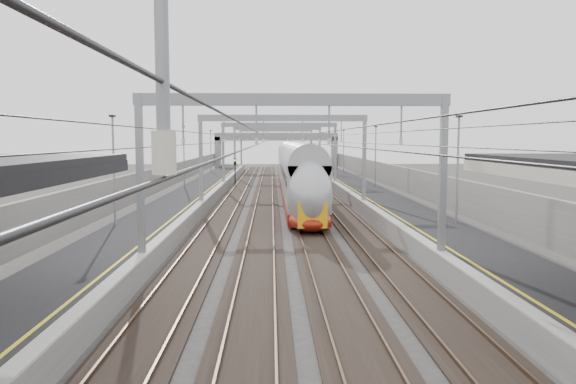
{
  "coord_description": "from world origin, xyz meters",
  "views": [
    {
      "loc": [
        -0.89,
        -1.23,
        5.73
      ],
      "look_at": [
        0.0,
        28.67,
        2.91
      ],
      "focal_mm": 35.0,
      "sensor_mm": 36.0,
      "label": 1
    }
  ],
  "objects": [
    {
      "name": "platform_left",
      "position": [
        -8.0,
        45.0,
        0.5
      ],
      "size": [
        4.0,
        120.0,
        1.0
      ],
      "primitive_type": "cube",
      "color": "black",
      "rests_on": "ground"
    },
    {
      "name": "platform_right",
      "position": [
        8.0,
        45.0,
        0.5
      ],
      "size": [
        4.0,
        120.0,
        1.0
      ],
      "primitive_type": "cube",
      "color": "black",
      "rests_on": "ground"
    },
    {
      "name": "tracks",
      "position": [
        0.0,
        45.0,
        0.05
      ],
      "size": [
        11.4,
        140.0,
        0.2
      ],
      "color": "black",
      "rests_on": "ground"
    },
    {
      "name": "overhead_line",
      "position": [
        0.0,
        51.62,
        6.14
      ],
      "size": [
        13.0,
        140.0,
        6.6
      ],
      "color": "gray",
      "rests_on": "platform_left"
    },
    {
      "name": "overbridge",
      "position": [
        0.0,
        100.0,
        5.31
      ],
      "size": [
        22.0,
        2.2,
        6.9
      ],
      "color": "slate",
      "rests_on": "ground"
    },
    {
      "name": "wall_left",
      "position": [
        -11.2,
        45.0,
        1.6
      ],
      "size": [
        0.3,
        120.0,
        3.2
      ],
      "primitive_type": "cube",
      "color": "slate",
      "rests_on": "ground"
    },
    {
      "name": "wall_right",
      "position": [
        11.2,
        45.0,
        1.6
      ],
      "size": [
        0.3,
        120.0,
        3.2
      ],
      "primitive_type": "cube",
      "color": "slate",
      "rests_on": "ground"
    },
    {
      "name": "train",
      "position": [
        1.5,
        54.42,
        2.14
      ],
      "size": [
        2.76,
        50.29,
        4.36
      ],
      "color": "maroon",
      "rests_on": "ground"
    },
    {
      "name": "signal_green",
      "position": [
        -5.2,
        65.26,
        2.42
      ],
      "size": [
        0.32,
        0.32,
        3.48
      ],
      "color": "black",
      "rests_on": "ground"
    },
    {
      "name": "signal_red_near",
      "position": [
        3.2,
        70.81,
        2.42
      ],
      "size": [
        0.32,
        0.32,
        3.48
      ],
      "color": "black",
      "rests_on": "ground"
    },
    {
      "name": "signal_red_far",
      "position": [
        5.4,
        73.72,
        2.42
      ],
      "size": [
        0.32,
        0.32,
        3.48
      ],
      "color": "black",
      "rests_on": "ground"
    }
  ]
}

